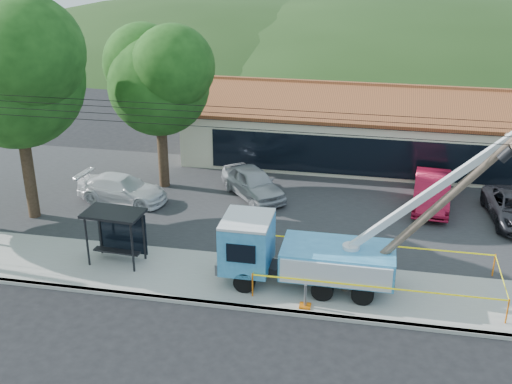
{
  "coord_description": "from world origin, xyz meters",
  "views": [
    {
      "loc": [
        4.24,
        -17.91,
        13.49
      ],
      "look_at": [
        -0.31,
        5.0,
        3.59
      ],
      "focal_mm": 45.0,
      "sensor_mm": 36.0,
      "label": 1
    }
  ],
  "objects_px": {
    "car_red": "(430,207)",
    "car_white": "(123,203)",
    "leaning_pole": "(439,206)",
    "car_silver": "(253,198)",
    "utility_truck": "(303,252)",
    "bus_shelter": "(116,224)"
  },
  "relations": [
    {
      "from": "utility_truck",
      "to": "leaning_pole",
      "type": "distance_m",
      "value": 5.45
    },
    {
      "from": "bus_shelter",
      "to": "car_white",
      "type": "xyz_separation_m",
      "value": [
        -2.27,
        6.02,
        -1.85
      ]
    },
    {
      "from": "utility_truck",
      "to": "car_white",
      "type": "bearing_deg",
      "value": 147.59
    },
    {
      "from": "leaning_pole",
      "to": "car_silver",
      "type": "distance_m",
      "value": 12.69
    },
    {
      "from": "leaning_pole",
      "to": "car_silver",
      "type": "xyz_separation_m",
      "value": [
        -8.56,
        8.45,
        -4.03
      ]
    },
    {
      "from": "utility_truck",
      "to": "car_silver",
      "type": "distance_m",
      "value": 9.28
    },
    {
      "from": "bus_shelter",
      "to": "car_red",
      "type": "xyz_separation_m",
      "value": [
        13.31,
        8.52,
        -1.85
      ]
    },
    {
      "from": "utility_truck",
      "to": "car_red",
      "type": "height_order",
      "value": "utility_truck"
    },
    {
      "from": "car_red",
      "to": "car_white",
      "type": "distance_m",
      "value": 15.78
    },
    {
      "from": "utility_truck",
      "to": "car_red",
      "type": "bearing_deg",
      "value": 58.79
    },
    {
      "from": "car_silver",
      "to": "car_red",
      "type": "relative_size",
      "value": 0.91
    },
    {
      "from": "leaning_pole",
      "to": "bus_shelter",
      "type": "height_order",
      "value": "leaning_pole"
    },
    {
      "from": "utility_truck",
      "to": "car_silver",
      "type": "relative_size",
      "value": 2.41
    },
    {
      "from": "leaning_pole",
      "to": "car_red",
      "type": "relative_size",
      "value": 1.44
    },
    {
      "from": "bus_shelter",
      "to": "utility_truck",
      "type": "bearing_deg",
      "value": 0.87
    },
    {
      "from": "utility_truck",
      "to": "bus_shelter",
      "type": "bearing_deg",
      "value": 176.88
    },
    {
      "from": "utility_truck",
      "to": "bus_shelter",
      "type": "xyz_separation_m",
      "value": [
        -7.89,
        0.43,
        0.27
      ]
    },
    {
      "from": "bus_shelter",
      "to": "car_silver",
      "type": "relative_size",
      "value": 0.55
    },
    {
      "from": "car_white",
      "to": "car_silver",
      "type": "bearing_deg",
      "value": -66.15
    },
    {
      "from": "bus_shelter",
      "to": "car_silver",
      "type": "xyz_separation_m",
      "value": [
        4.2,
        7.94,
        -1.85
      ]
    },
    {
      "from": "bus_shelter",
      "to": "car_red",
      "type": "distance_m",
      "value": 15.91
    },
    {
      "from": "utility_truck",
      "to": "car_red",
      "type": "distance_m",
      "value": 10.58
    }
  ]
}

